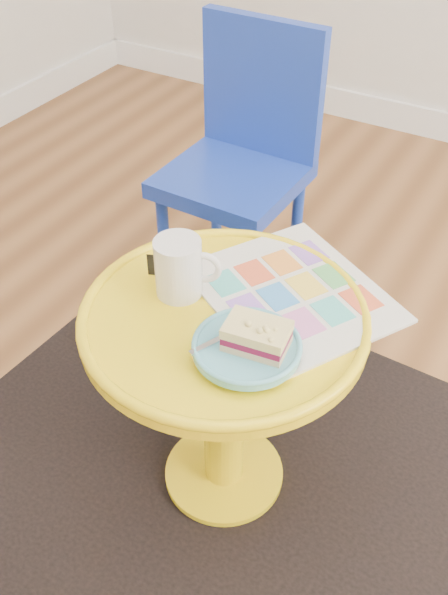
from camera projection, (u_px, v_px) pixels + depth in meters
The scene contains 10 objects.
floor at pixel (309, 573), 1.34m from camera, with size 4.00×4.00×0.00m, color brown.
room_walls at pixel (170, 192), 2.33m from camera, with size 4.00×4.00×4.00m.
rug at pixel (224, 475), 1.51m from camera, with size 1.30×1.10×0.01m, color black.
side_table at pixel (224, 368), 1.28m from camera, with size 0.52×0.52×0.50m.
chair at pixel (244, 153), 1.76m from camera, with size 0.35×0.35×0.77m.
newspaper at pixel (292, 292), 1.23m from camera, with size 0.35×0.30×0.01m, color silver.
mug at pixel (180, 266), 1.20m from camera, with size 0.12×0.09×0.11m.
plate at pixel (247, 348), 1.10m from camera, with size 0.18×0.18×0.02m.
cake_slice at pixel (257, 336), 1.08m from camera, with size 0.11×0.08×0.05m.
fork at pixel (229, 335), 1.11m from camera, with size 0.07×0.14×0.00m.
Camera 1 is at (0.18, -0.65, 1.29)m, focal length 40.00 mm.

